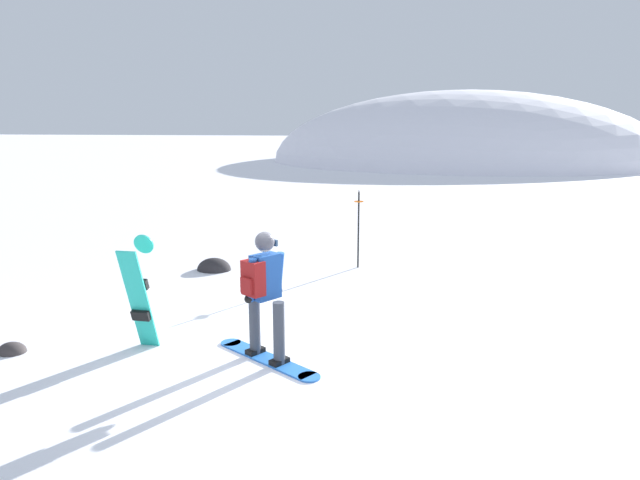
% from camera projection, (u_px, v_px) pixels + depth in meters
% --- Properties ---
extents(ground_plane, '(300.00, 300.00, 0.00)m').
position_uv_depth(ground_plane, '(286.00, 347.00, 7.67)').
color(ground_plane, white).
extents(ridge_peak_main, '(31.76, 28.58, 11.72)m').
position_uv_depth(ridge_peak_main, '(460.00, 161.00, 47.08)').
color(ridge_peak_main, white).
rests_on(ridge_peak_main, ground).
extents(snowboarder_main, '(1.61, 1.10, 1.71)m').
position_uv_depth(snowboarder_main, '(264.00, 293.00, 7.05)').
color(snowboarder_main, blue).
rests_on(snowboarder_main, ground).
extents(spare_snowboard, '(0.28, 0.52, 1.59)m').
position_uv_depth(spare_snowboard, '(140.00, 294.00, 7.40)').
color(spare_snowboard, '#23B7A3').
rests_on(spare_snowboard, ground).
extents(piste_marker_near, '(0.20, 0.20, 1.70)m').
position_uv_depth(piste_marker_near, '(359.00, 223.00, 11.77)').
color(piste_marker_near, black).
rests_on(piste_marker_near, ground).
extents(rock_dark, '(0.73, 0.62, 0.51)m').
position_uv_depth(rock_dark, '(214.00, 270.00, 11.76)').
color(rock_dark, '#282628').
rests_on(rock_dark, ground).
extents(rock_mid, '(0.40, 0.34, 0.28)m').
position_uv_depth(rock_mid, '(12.00, 352.00, 7.50)').
color(rock_mid, '#383333').
rests_on(rock_mid, ground).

